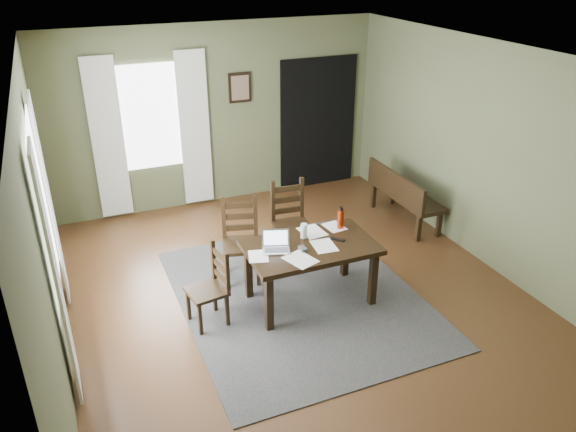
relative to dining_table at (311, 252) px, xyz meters
name	(u,v)px	position (x,y,z in m)	size (l,w,h in m)	color
ground	(298,297)	(-0.09, 0.12, -0.64)	(5.00, 6.00, 0.01)	#492C16
room_shell	(299,148)	(-0.09, 0.12, 1.17)	(5.02, 6.02, 2.71)	#565D3C
rug	(298,296)	(-0.09, 0.12, -0.63)	(2.60, 3.20, 0.01)	#373737
dining_table	(311,252)	(0.00, 0.00, 0.00)	(1.42, 0.86, 0.71)	black
chair_end	(211,288)	(-1.13, 0.04, -0.20)	(0.44, 0.44, 0.87)	black
chair_back_left	(241,241)	(-0.54, 0.78, -0.14)	(0.54, 0.54, 1.01)	black
chair_back_right	(291,222)	(0.19, 0.99, -0.13)	(0.48, 0.48, 1.02)	black
bench	(402,192)	(2.06, 1.31, -0.17)	(0.45, 1.39, 0.78)	black
laptop	(276,244)	(-0.38, 0.07, 0.14)	(0.35, 0.31, 0.20)	#B7B7BC
computer_mouse	(303,249)	(-0.13, -0.07, 0.11)	(0.06, 0.10, 0.04)	#3F3F42
tv_remote	(338,239)	(0.32, -0.01, 0.10)	(0.04, 0.16, 0.02)	black
drinking_glass	(304,231)	(0.00, 0.19, 0.17)	(0.08, 0.08, 0.17)	silver
water_bottle	(341,218)	(0.48, 0.24, 0.21)	(0.09, 0.09, 0.26)	#9E290C
paper_a	(258,256)	(-0.61, -0.01, 0.09)	(0.20, 0.26, 0.00)	white
paper_b	(324,246)	(0.12, -0.08, 0.09)	(0.24, 0.31, 0.00)	white
paper_c	(312,232)	(0.15, 0.28, 0.09)	(0.25, 0.32, 0.00)	white
paper_d	(334,227)	(0.43, 0.29, 0.09)	(0.20, 0.26, 0.00)	white
paper_e	(300,260)	(-0.23, -0.25, 0.09)	(0.25, 0.33, 0.00)	white
window_left	(45,212)	(-2.56, 0.32, 0.82)	(0.01, 1.30, 1.70)	white
window_back	(150,117)	(-1.09, 3.09, 0.82)	(1.00, 0.01, 1.50)	white
curtain_left_near	(57,279)	(-2.53, -0.50, 0.57)	(0.03, 0.48, 2.30)	silver
curtain_left_far	(50,202)	(-2.53, 1.14, 0.57)	(0.03, 0.48, 2.30)	silver
curtain_back_left	(108,140)	(-1.71, 3.06, 0.57)	(0.44, 0.03, 2.30)	silver
curtain_back_right	(195,130)	(-0.47, 3.06, 0.57)	(0.44, 0.03, 2.30)	silver
framed_picture	(240,88)	(0.26, 3.09, 1.12)	(0.34, 0.03, 0.44)	black
doorway_back	(318,124)	(1.56, 3.09, 0.42)	(1.30, 0.03, 2.10)	black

